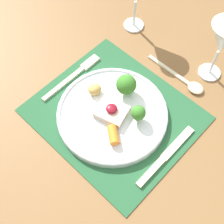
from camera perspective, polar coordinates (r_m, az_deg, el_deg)
name	(u,v)px	position (r m, az deg, el deg)	size (l,w,h in m)	color
ground_plane	(113,189)	(1.52, 0.27, -13.94)	(8.00, 8.00, 0.00)	brown
dining_table	(114,126)	(0.90, 0.43, -2.58)	(1.49, 1.29, 0.72)	brown
placemat	(115,114)	(0.84, 0.46, -0.40)	(0.41, 0.36, 0.00)	#235633
dinner_plate	(113,112)	(0.83, 0.21, 0.06)	(0.30, 0.30, 0.08)	silver
fork	(75,74)	(0.91, -6.71, 6.90)	(0.02, 0.21, 0.01)	beige
knife	(162,160)	(0.79, 9.17, -8.59)	(0.02, 0.21, 0.01)	beige
spoon	(187,83)	(0.92, 13.64, 5.26)	(0.19, 0.04, 0.01)	beige
wine_glass_near	(223,41)	(0.86, 19.69, 12.19)	(0.09, 0.09, 0.19)	white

